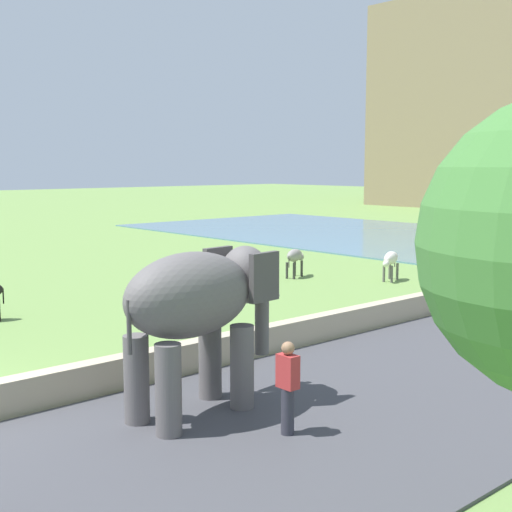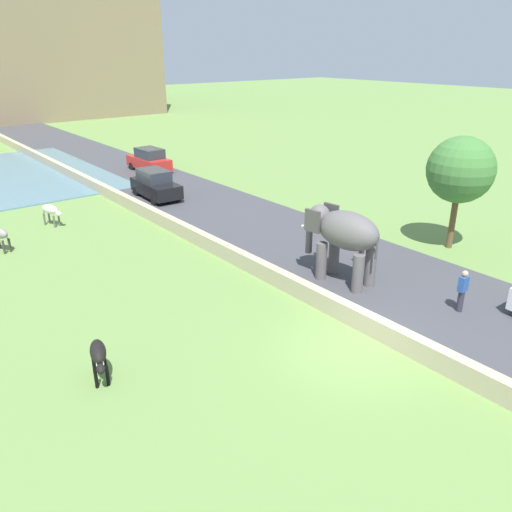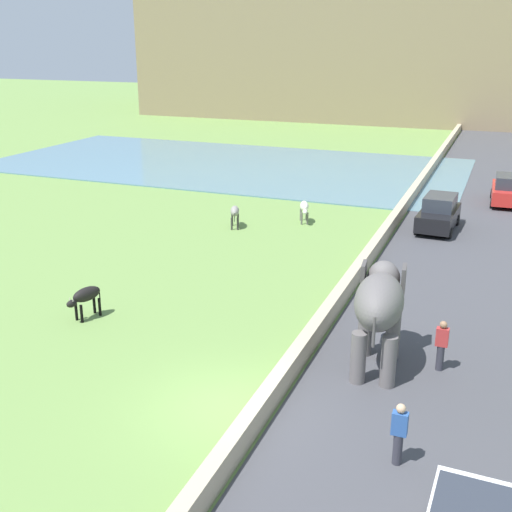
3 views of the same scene
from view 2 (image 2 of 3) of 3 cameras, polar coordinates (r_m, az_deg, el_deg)
ground_plane at (r=16.39m, az=10.84°, el=-10.33°), size 220.00×220.00×0.00m
road_surface at (r=33.87m, az=-9.50°, el=7.24°), size 7.00×120.00×0.06m
barrier_wall at (r=30.42m, az=-13.89°, el=5.75°), size 0.40×110.00×0.69m
elephant at (r=19.98m, az=9.77°, el=2.46°), size 1.69×3.54×2.99m
person_beside_elephant at (r=21.96m, az=11.88°, el=0.90°), size 0.36×0.22×1.63m
person_trailing at (r=19.19m, az=22.25°, el=-3.62°), size 0.36×0.22×1.63m
car_red at (r=39.56m, az=-11.96°, el=10.55°), size 1.91×4.06×1.80m
car_black at (r=32.20m, az=-11.28°, el=7.92°), size 1.95×4.08×1.80m
cow_black at (r=15.02m, az=-17.36°, el=-10.58°), size 0.75×1.42×1.15m
cow_white at (r=28.73m, az=-22.15°, el=4.78°), size 0.82×1.41×1.15m
tree_near at (r=24.59m, az=22.09°, el=8.97°), size 2.99×2.99×5.21m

